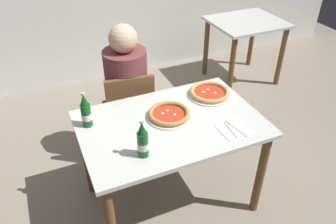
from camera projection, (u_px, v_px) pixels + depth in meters
ground_plane at (171, 198)px, 2.62m from camera, size 8.00×8.00×0.00m
dining_table_main at (171, 136)px, 2.25m from camera, size 1.20×0.80×0.75m
chair_behind_table at (130, 111)px, 2.77m from camera, size 0.45×0.45×0.85m
diner_seated at (128, 97)px, 2.75m from camera, size 0.34×0.34×1.21m
dining_table_background at (245, 34)px, 3.86m from camera, size 0.80×0.70×0.75m
pizza_margherita_near at (169, 114)px, 2.23m from camera, size 0.31×0.31×0.04m
pizza_marinara_far at (210, 93)px, 2.45m from camera, size 0.32×0.32×0.04m
beer_bottle_left at (86, 112)px, 2.10m from camera, size 0.07×0.07×0.25m
beer_bottle_center at (143, 141)px, 1.87m from camera, size 0.07×0.07×0.25m
napkin_with_cutlery at (234, 129)px, 2.12m from camera, size 0.18×0.19×0.01m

